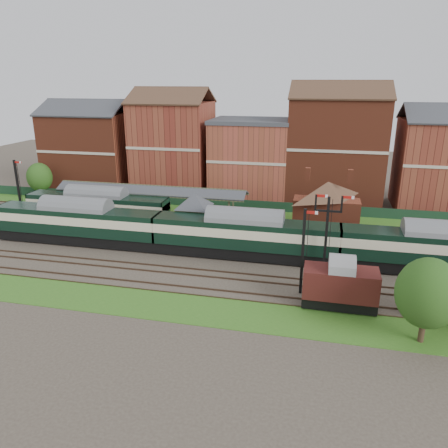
% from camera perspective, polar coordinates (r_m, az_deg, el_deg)
% --- Properties ---
extents(ground, '(160.00, 160.00, 0.00)m').
position_cam_1_polar(ground, '(48.52, -1.47, -4.03)').
color(ground, '#473D33').
rests_on(ground, ground).
extents(grass_back, '(90.00, 4.50, 0.06)m').
position_cam_1_polar(grass_back, '(63.23, 2.09, 1.43)').
color(grass_back, '#2D6619').
rests_on(grass_back, ground).
extents(grass_front, '(90.00, 5.00, 0.06)m').
position_cam_1_polar(grass_front, '(38.15, -5.97, -10.72)').
color(grass_front, '#2D6619').
rests_on(grass_front, ground).
extents(fence, '(90.00, 0.12, 1.50)m').
position_cam_1_polar(fence, '(64.91, 2.43, 2.54)').
color(fence, '#193823').
rests_on(fence, ground).
extents(platform, '(55.00, 3.40, 1.00)m').
position_cam_1_polar(platform, '(58.43, -3.88, 0.43)').
color(platform, '#2D2D2D').
rests_on(platform, ground).
extents(signal_box, '(5.40, 5.40, 6.00)m').
position_cam_1_polar(signal_box, '(51.13, -3.87, 0.94)').
color(signal_box, '#586F4F').
rests_on(signal_box, ground).
extents(brick_hut, '(3.20, 2.64, 2.94)m').
position_cam_1_polar(brick_hut, '(50.18, 4.98, -1.85)').
color(brick_hut, maroon).
rests_on(brick_hut, ground).
extents(station_building, '(8.10, 8.10, 5.90)m').
position_cam_1_polar(station_building, '(55.15, 13.24, 2.62)').
color(station_building, brown).
rests_on(station_building, platform).
extents(canopy, '(26.00, 3.89, 4.08)m').
position_cam_1_polar(canopy, '(59.26, -9.56, 4.58)').
color(canopy, '#3F482D').
rests_on(canopy, platform).
extents(semaphore_bracket, '(3.60, 0.25, 8.18)m').
position_cam_1_polar(semaphore_bracket, '(43.24, 13.30, -0.84)').
color(semaphore_bracket, black).
rests_on(semaphore_bracket, ground).
extents(semaphore_platform_end, '(1.23, 0.25, 8.00)m').
position_cam_1_polar(semaphore_platform_end, '(67.39, -25.29, 4.36)').
color(semaphore_platform_end, black).
rests_on(semaphore_platform_end, ground).
extents(semaphore_siding, '(1.23, 0.25, 8.00)m').
position_cam_1_polar(semaphore_siding, '(39.19, 10.29, -3.42)').
color(semaphore_siding, black).
rests_on(semaphore_siding, ground).
extents(town_backdrop, '(69.00, 10.00, 16.00)m').
position_cam_1_polar(town_backdrop, '(70.30, 3.40, 8.99)').
color(town_backdrop, brown).
rests_on(town_backdrop, ground).
extents(dmu_train, '(59.57, 3.13, 4.58)m').
position_cam_1_polar(dmu_train, '(46.86, 2.73, -1.39)').
color(dmu_train, black).
rests_on(dmu_train, ground).
extents(platform_railcar, '(19.08, 3.00, 4.39)m').
position_cam_1_polar(platform_railcar, '(59.60, -16.17, 2.16)').
color(platform_railcar, black).
rests_on(platform_railcar, ground).
extents(goods_van_a, '(6.14, 2.66, 3.72)m').
position_cam_1_polar(goods_van_a, '(38.22, 14.93, -7.71)').
color(goods_van_a, black).
rests_on(goods_van_a, ground).
extents(tree_far, '(4.56, 4.56, 6.65)m').
position_cam_1_polar(tree_far, '(34.72, 25.10, -8.20)').
color(tree_far, '#382619').
rests_on(tree_far, ground).
extents(tree_back, '(3.98, 3.98, 5.81)m').
position_cam_1_polar(tree_back, '(76.38, -22.95, 5.66)').
color(tree_back, '#382619').
rests_on(tree_back, ground).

